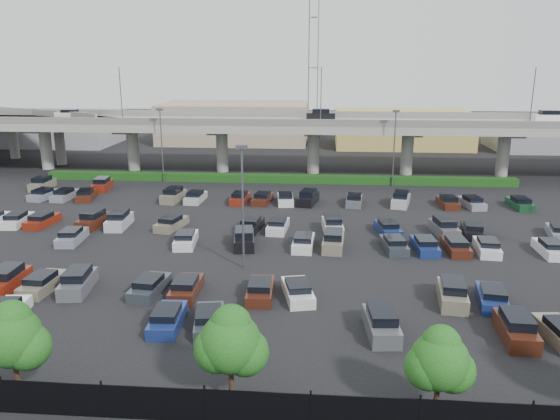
{
  "coord_description": "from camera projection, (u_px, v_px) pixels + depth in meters",
  "views": [
    {
      "loc": [
        6.28,
        -50.09,
        16.75
      ],
      "look_at": [
        2.16,
        3.11,
        2.0
      ],
      "focal_mm": 35.0,
      "sensor_mm": 36.0,
      "label": 1
    }
  ],
  "objects": [
    {
      "name": "comm_tower",
      "position": [
        313.0,
        65.0,
        119.72
      ],
      "size": [
        2.4,
        2.4,
        30.0
      ],
      "color": "#504F54",
      "rests_on": "ground"
    },
    {
      "name": "parked_cars",
      "position": [
        242.0,
        241.0,
        50.32
      ],
      "size": [
        63.06,
        41.63,
        1.67
      ],
      "color": "white",
      "rests_on": "ground"
    },
    {
      "name": "overpass",
      "position": [
        279.0,
        127.0,
        82.01
      ],
      "size": [
        150.0,
        13.0,
        15.8
      ],
      "color": "gray",
      "rests_on": "ground"
    },
    {
      "name": "distant_buildings",
      "position": [
        353.0,
        126.0,
        110.55
      ],
      "size": [
        138.0,
        24.0,
        9.0
      ],
      "color": "gray",
      "rests_on": "ground"
    },
    {
      "name": "tree_row",
      "position": [
        203.0,
        341.0,
        26.59
      ],
      "size": [
        65.07,
        3.66,
        5.94
      ],
      "color": "#332316",
      "rests_on": "ground"
    },
    {
      "name": "hedge",
      "position": [
        277.0,
        178.0,
        76.95
      ],
      "size": [
        66.0,
        1.6,
        1.1
      ],
      "primitive_type": "cube",
      "color": "#183C11",
      "rests_on": "ground"
    },
    {
      "name": "ground",
      "position": [
        255.0,
        238.0,
        53.07
      ],
      "size": [
        280.0,
        280.0,
        0.0
      ],
      "primitive_type": "plane",
      "color": "black"
    },
    {
      "name": "fence",
      "position": [
        183.0,
        405.0,
        25.92
      ],
      "size": [
        70.0,
        0.1,
        2.0
      ],
      "color": "black",
      "rests_on": "ground"
    },
    {
      "name": "light_poles",
      "position": [
        216.0,
        170.0,
        53.64
      ],
      "size": [
        66.9,
        48.38,
        10.3
      ],
      "color": "#504F54",
      "rests_on": "ground"
    }
  ]
}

